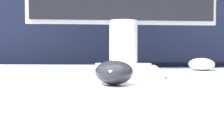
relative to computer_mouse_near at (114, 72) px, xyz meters
The scene contains 4 objects.
partition_panel 0.78m from the computer_mouse_near, 93.85° to the left, with size 5.00×0.03×1.10m.
computer_mouse_near is the anchor object (origin of this frame).
keyboard 0.20m from the computer_mouse_near, 112.23° to the left, with size 0.42×0.19×0.02m.
computer_mouse_far 0.50m from the computer_mouse_near, 51.78° to the left, with size 0.08×0.11×0.04m.
Camera 1 is at (-0.01, -0.64, 0.80)m, focal length 50.00 mm.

